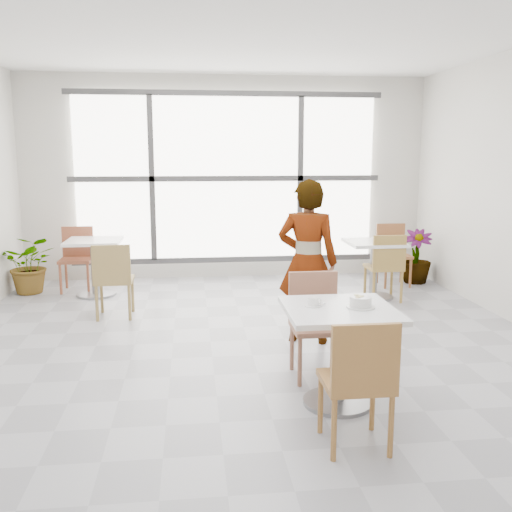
{
  "coord_description": "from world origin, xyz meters",
  "views": [
    {
      "loc": [
        -0.55,
        -5.02,
        1.86
      ],
      "look_at": [
        0.0,
        -0.3,
        1.0
      ],
      "focal_mm": 39.67,
      "sensor_mm": 36.0,
      "label": 1
    }
  ],
  "objects": [
    {
      "name": "plant_right",
      "position": [
        2.7,
        2.75,
        0.39
      ],
      "size": [
        0.57,
        0.57,
        0.78
      ],
      "primitive_type": "imported",
      "rotation": [
        0.0,
        0.0,
        -0.38
      ],
      "color": "#50713C",
      "rests_on": "ground"
    },
    {
      "name": "bg_table_right",
      "position": [
        1.8,
        1.96,
        0.49
      ],
      "size": [
        0.7,
        0.7,
        0.75
      ],
      "color": "white",
      "rests_on": "ground"
    },
    {
      "name": "person",
      "position": [
        0.59,
        0.35,
        0.81
      ],
      "size": [
        0.69,
        0.56,
        1.63
      ],
      "primitive_type": "imported",
      "rotation": [
        0.0,
        0.0,
        2.81
      ],
      "color": "black",
      "rests_on": "ground"
    },
    {
      "name": "ceiling",
      "position": [
        0.0,
        0.0,
        3.0
      ],
      "size": [
        7.0,
        7.0,
        0.0
      ],
      "primitive_type": "plane",
      "rotation": [
        3.14,
        0.0,
        0.0
      ],
      "color": "white",
      "rests_on": "ground"
    },
    {
      "name": "wall_front",
      "position": [
        0.0,
        -3.5,
        1.5
      ],
      "size": [
        6.0,
        0.0,
        6.0
      ],
      "primitive_type": "plane",
      "rotation": [
        -1.57,
        0.0,
        0.0
      ],
      "color": "silver",
      "rests_on": "ground"
    },
    {
      "name": "chair_far",
      "position": [
        0.48,
        -0.49,
        0.5
      ],
      "size": [
        0.42,
        0.42,
        0.87
      ],
      "color": "#9E664D",
      "rests_on": "ground"
    },
    {
      "name": "bg_chair_right_near",
      "position": [
        1.89,
        1.75,
        0.5
      ],
      "size": [
        0.42,
        0.42,
        0.87
      ],
      "rotation": [
        0.0,
        0.0,
        3.14
      ],
      "color": "#A27E3D",
      "rests_on": "ground"
    },
    {
      "name": "chair_near",
      "position": [
        0.47,
        -1.8,
        0.5
      ],
      "size": [
        0.42,
        0.42,
        0.87
      ],
      "rotation": [
        0.0,
        0.0,
        3.14
      ],
      "color": "#A06C37",
      "rests_on": "ground"
    },
    {
      "name": "bg_chair_left_near",
      "position": [
        -1.43,
        1.38,
        0.5
      ],
      "size": [
        0.42,
        0.42,
        0.87
      ],
      "rotation": [
        0.0,
        0.0,
        3.14
      ],
      "color": "#9E8147",
      "rests_on": "ground"
    },
    {
      "name": "wall_back",
      "position": [
        0.0,
        3.5,
        1.5
      ],
      "size": [
        6.0,
        0.0,
        6.0
      ],
      "primitive_type": "plane",
      "rotation": [
        1.57,
        0.0,
        0.0
      ],
      "color": "silver",
      "rests_on": "ground"
    },
    {
      "name": "window",
      "position": [
        0.0,
        3.44,
        1.5
      ],
      "size": [
        4.6,
        0.07,
        2.52
      ],
      "color": "white",
      "rests_on": "ground"
    },
    {
      "name": "bg_table_left",
      "position": [
        -1.82,
        2.51,
        0.49
      ],
      "size": [
        0.7,
        0.7,
        0.75
      ],
      "color": "white",
      "rests_on": "ground"
    },
    {
      "name": "bg_chair_left_far",
      "position": [
        -2.12,
        2.88,
        0.5
      ],
      "size": [
        0.42,
        0.42,
        0.87
      ],
      "color": "#A3563A",
      "rests_on": "ground"
    },
    {
      "name": "coffee_cup",
      "position": [
        0.34,
        -1.04,
        0.78
      ],
      "size": [
        0.16,
        0.13,
        0.07
      ],
      "color": "white",
      "rests_on": "main_table"
    },
    {
      "name": "bg_chair_right_far",
      "position": [
        2.32,
        2.7,
        0.5
      ],
      "size": [
        0.42,
        0.42,
        0.87
      ],
      "color": "brown",
      "rests_on": "ground"
    },
    {
      "name": "main_table",
      "position": [
        0.53,
        -1.11,
        0.52
      ],
      "size": [
        0.8,
        0.8,
        0.75
      ],
      "color": "white",
      "rests_on": "ground"
    },
    {
      "name": "floor",
      "position": [
        0.0,
        0.0,
        0.0
      ],
      "size": [
        7.0,
        7.0,
        0.0
      ],
      "primitive_type": "plane",
      "color": "#9E9EA5",
      "rests_on": "ground"
    },
    {
      "name": "plant_left",
      "position": [
        -2.7,
        2.75,
        0.39
      ],
      "size": [
        0.73,
        0.64,
        0.79
      ],
      "primitive_type": "imported",
      "rotation": [
        0.0,
        0.0,
        -0.03
      ],
      "color": "#548446",
      "rests_on": "ground"
    },
    {
      "name": "oatmeal_bowl",
      "position": [
        0.67,
        -1.12,
        0.79
      ],
      "size": [
        0.21,
        0.21,
        0.09
      ],
      "color": "silver",
      "rests_on": "main_table"
    }
  ]
}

